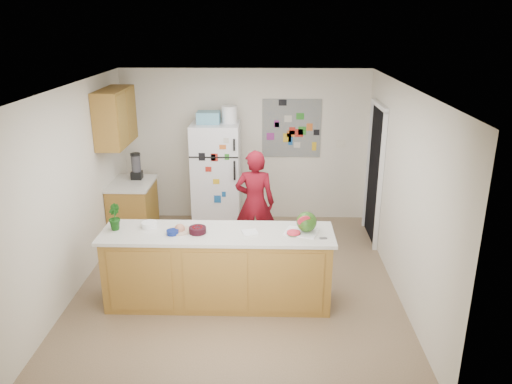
{
  "coord_description": "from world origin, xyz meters",
  "views": [
    {
      "loc": [
        0.39,
        -5.74,
        3.25
      ],
      "look_at": [
        0.23,
        0.2,
        1.17
      ],
      "focal_mm": 35.0,
      "sensor_mm": 36.0,
      "label": 1
    }
  ],
  "objects_px": {
    "cherry_bowl": "(198,230)",
    "refrigerator": "(217,176)",
    "person": "(255,203)",
    "watermelon": "(307,222)"
  },
  "relations": [
    {
      "from": "cherry_bowl",
      "to": "refrigerator",
      "type": "bearing_deg",
      "value": 90.7
    },
    {
      "from": "watermelon",
      "to": "cherry_bowl",
      "type": "bearing_deg",
      "value": -177.52
    },
    {
      "from": "refrigerator",
      "to": "watermelon",
      "type": "relative_size",
      "value": 7.33
    },
    {
      "from": "person",
      "to": "watermelon",
      "type": "distance_m",
      "value": 1.5
    },
    {
      "from": "person",
      "to": "cherry_bowl",
      "type": "relative_size",
      "value": 7.82
    },
    {
      "from": "refrigerator",
      "to": "watermelon",
      "type": "height_order",
      "value": "refrigerator"
    },
    {
      "from": "refrigerator",
      "to": "cherry_bowl",
      "type": "bearing_deg",
      "value": -89.3
    },
    {
      "from": "watermelon",
      "to": "person",
      "type": "bearing_deg",
      "value": 115.22
    },
    {
      "from": "refrigerator",
      "to": "person",
      "type": "distance_m",
      "value": 1.21
    },
    {
      "from": "watermelon",
      "to": "refrigerator",
      "type": "bearing_deg",
      "value": 118.39
    }
  ]
}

